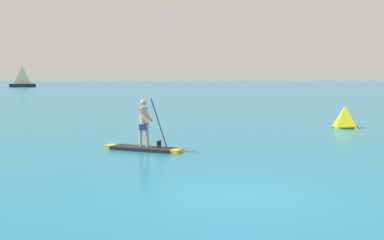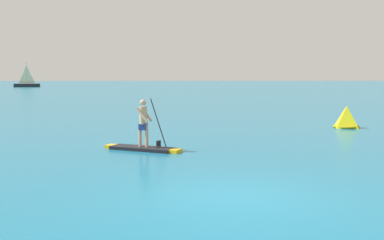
{
  "view_description": "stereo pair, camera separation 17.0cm",
  "coord_description": "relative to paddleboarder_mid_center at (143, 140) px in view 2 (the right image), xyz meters",
  "views": [
    {
      "loc": [
        -1.5,
        -9.07,
        2.54
      ],
      "look_at": [
        -0.54,
        7.91,
        0.85
      ],
      "focal_mm": 41.61,
      "sensor_mm": 36.0,
      "label": 1
    },
    {
      "loc": [
        -1.33,
        -9.08,
        2.54
      ],
      "look_at": [
        -0.54,
        7.91,
        0.85
      ],
      "focal_mm": 41.61,
      "sensor_mm": 36.0,
      "label": 2
    }
  ],
  "objects": [
    {
      "name": "sailboat_left_horizon",
      "position": [
        -32.19,
        88.85,
        0.31
      ],
      "size": [
        5.82,
        2.7,
        5.73
      ],
      "rotation": [
        0.0,
        0.0,
        0.19
      ],
      "color": "black",
      "rests_on": "ground"
    },
    {
      "name": "race_marker_buoy",
      "position": [
        9.55,
        6.21,
        0.11
      ],
      "size": [
        1.43,
        1.43,
        1.09
      ],
      "color": "yellow",
      "rests_on": "ground"
    },
    {
      "name": "ground",
      "position": [
        2.3,
        -6.05,
        -0.36
      ],
      "size": [
        440.0,
        440.0,
        0.0
      ],
      "primitive_type": "plane",
      "color": "#196B8C"
    },
    {
      "name": "paddleboarder_mid_center",
      "position": [
        0.0,
        0.0,
        0.0
      ],
      "size": [
        2.73,
        1.64,
        1.79
      ],
      "rotation": [
        0.0,
        0.0,
        -0.45
      ],
      "color": "black",
      "rests_on": "ground"
    }
  ]
}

